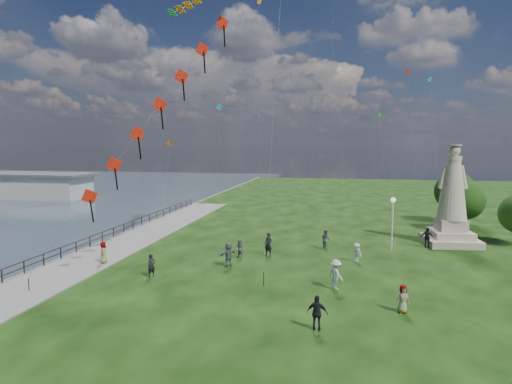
% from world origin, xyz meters
% --- Properties ---
extents(waterfront, '(200.00, 200.00, 1.51)m').
position_xyz_m(waterfront, '(-15.24, 8.99, -0.06)').
color(waterfront, '#34424F').
rests_on(waterfront, ground).
extents(pier_pavilion, '(30.00, 8.00, 4.40)m').
position_xyz_m(pier_pavilion, '(-52.00, 42.00, 1.84)').
color(pier_pavilion, '#A0A09B').
rests_on(pier_pavilion, ground).
extents(statue, '(4.87, 4.87, 9.03)m').
position_xyz_m(statue, '(15.12, 17.62, 3.41)').
color(statue, '#BAA58D').
rests_on(statue, ground).
extents(lamppost, '(0.42, 0.42, 4.59)m').
position_xyz_m(lamppost, '(9.62, 14.10, 3.31)').
color(lamppost, silver).
rests_on(lamppost, ground).
extents(tree_row, '(6.96, 14.84, 5.90)m').
position_xyz_m(tree_row, '(18.68, 24.91, 3.36)').
color(tree_row, '#382314').
rests_on(tree_row, ground).
extents(person_0, '(0.66, 0.70, 1.61)m').
position_xyz_m(person_0, '(-7.38, 3.31, 0.80)').
color(person_0, black).
rests_on(person_0, ground).
extents(person_1, '(0.86, 0.75, 1.51)m').
position_xyz_m(person_1, '(-2.55, 9.15, 0.76)').
color(person_1, '#595960').
rests_on(person_1, ground).
extents(person_2, '(1.28, 1.33, 1.89)m').
position_xyz_m(person_2, '(5.06, 3.26, 0.95)').
color(person_2, silver).
rests_on(person_2, ground).
extents(person_3, '(1.07, 0.60, 1.78)m').
position_xyz_m(person_3, '(4.24, -3.00, 0.89)').
color(person_3, black).
rests_on(person_3, ground).
extents(person_4, '(0.85, 0.65, 1.54)m').
position_xyz_m(person_4, '(8.66, 0.15, 0.77)').
color(person_4, '#595960').
rests_on(person_4, ground).
extents(person_6, '(0.81, 0.66, 1.91)m').
position_xyz_m(person_6, '(-0.43, 10.32, 0.96)').
color(person_6, black).
rests_on(person_6, ground).
extents(person_7, '(0.91, 0.98, 1.72)m').
position_xyz_m(person_7, '(4.08, 13.56, 0.86)').
color(person_7, '#595960').
rests_on(person_7, ground).
extents(person_8, '(1.04, 1.02, 1.49)m').
position_xyz_m(person_8, '(6.55, 9.90, 0.75)').
color(person_8, silver).
rests_on(person_8, ground).
extents(person_9, '(1.09, 0.63, 1.78)m').
position_xyz_m(person_9, '(12.80, 15.91, 0.89)').
color(person_9, black).
rests_on(person_9, ground).
extents(person_10, '(0.79, 0.94, 1.65)m').
position_xyz_m(person_10, '(-12.30, 5.51, 0.82)').
color(person_10, '#595960').
rests_on(person_10, ground).
extents(person_11, '(1.55, 1.80, 1.81)m').
position_xyz_m(person_11, '(-2.88, 6.81, 0.91)').
color(person_11, '#595960').
rests_on(person_11, ground).
extents(red_kite_train, '(10.44, 9.35, 18.36)m').
position_xyz_m(red_kite_train, '(-7.22, 4.63, 11.43)').
color(red_kite_train, black).
rests_on(red_kite_train, ground).
extents(small_kites, '(27.80, 16.47, 31.46)m').
position_xyz_m(small_kites, '(2.81, 23.41, 14.39)').
color(small_kites, teal).
rests_on(small_kites, ground).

